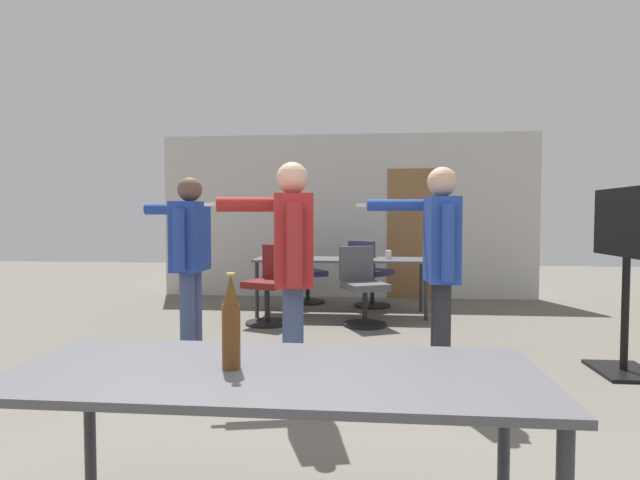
{
  "coord_description": "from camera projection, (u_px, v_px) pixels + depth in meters",
  "views": [
    {
      "loc": [
        0.31,
        -1.5,
        1.3
      ],
      "look_at": [
        -0.07,
        2.68,
        1.1
      ],
      "focal_mm": 28.0,
      "sensor_mm": 36.0,
      "label": 1
    }
  ],
  "objects": [
    {
      "name": "conference_table_near",
      "position": [
        275.0,
        387.0,
        1.82
      ],
      "size": [
        1.92,
        0.75,
        0.74
      ],
      "color": "#4C4C51",
      "rests_on": "ground_plane"
    },
    {
      "name": "office_chair_far_right",
      "position": [
        362.0,
        288.0,
        5.98
      ],
      "size": [
        0.62,
        0.66,
        0.93
      ],
      "rotation": [
        0.0,
        0.0,
        3.57
      ],
      "color": "black",
      "rests_on": "ground_plane"
    },
    {
      "name": "tv_screen",
      "position": [
        627.0,
        258.0,
        4.09
      ],
      "size": [
        0.44,
        1.11,
        1.54
      ],
      "rotation": [
        0.0,
        0.0,
        -1.57
      ],
      "color": "black",
      "rests_on": "ground_plane"
    },
    {
      "name": "person_right_polo",
      "position": [
        189.0,
        250.0,
        4.55
      ],
      "size": [
        0.76,
        0.65,
        1.65
      ],
      "rotation": [
        0.0,
        0.0,
        1.56
      ],
      "color": "#3D4C75",
      "rests_on": "ground_plane"
    },
    {
      "name": "beer_bottle",
      "position": [
        231.0,
        324.0,
        1.81
      ],
      "size": [
        0.07,
        0.07,
        0.35
      ],
      "color": "#563314",
      "rests_on": "conference_table_near"
    },
    {
      "name": "conference_table_far",
      "position": [
        341.0,
        263.0,
        6.59
      ],
      "size": [
        2.27,
        0.7,
        0.74
      ],
      "color": "#4C4C51",
      "rests_on": "ground_plane"
    },
    {
      "name": "person_near_casual",
      "position": [
        439.0,
        254.0,
        3.74
      ],
      "size": [
        0.76,
        0.58,
        1.67
      ],
      "rotation": [
        0.0,
        0.0,
        1.61
      ],
      "color": "#28282D",
      "rests_on": "ground_plane"
    },
    {
      "name": "office_chair_mid_tucked",
      "position": [
        369.0,
        275.0,
        7.12
      ],
      "size": [
        0.67,
        0.69,
        0.96
      ],
      "rotation": [
        0.0,
        0.0,
        5.64
      ],
      "color": "black",
      "rests_on": "ground_plane"
    },
    {
      "name": "back_wall",
      "position": [
        348.0,
        217.0,
        8.01
      ],
      "size": [
        5.99,
        0.12,
        2.61
      ],
      "color": "beige",
      "rests_on": "ground_plane"
    },
    {
      "name": "drink_cup",
      "position": [
        388.0,
        255.0,
        6.53
      ],
      "size": [
        0.08,
        0.08,
        0.11
      ],
      "color": "silver",
      "rests_on": "conference_table_far"
    },
    {
      "name": "office_chair_far_left",
      "position": [
        270.0,
        286.0,
        6.06
      ],
      "size": [
        0.61,
        0.65,
        0.95
      ],
      "rotation": [
        0.0,
        0.0,
        2.76
      ],
      "color": "black",
      "rests_on": "ground_plane"
    },
    {
      "name": "office_chair_near_pushed",
      "position": [
        303.0,
        275.0,
        7.44
      ],
      "size": [
        0.68,
        0.66,
        0.91
      ],
      "rotation": [
        0.0,
        0.0,
        5.31
      ],
      "color": "black",
      "rests_on": "ground_plane"
    },
    {
      "name": "person_far_watching",
      "position": [
        290.0,
        258.0,
        3.53
      ],
      "size": [
        0.86,
        0.67,
        1.68
      ],
      "rotation": [
        0.0,
        0.0,
        1.77
      ],
      "color": "#3D4C75",
      "rests_on": "ground_plane"
    }
  ]
}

